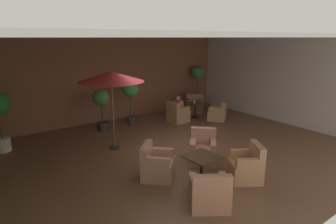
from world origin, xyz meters
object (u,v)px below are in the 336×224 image
(patio_umbrella_tall_red, at_px, (111,77))
(patron_blue_shirt, at_px, (178,105))
(armchair_front_right_north, at_px, (203,150))
(armchair_front_right_south, at_px, (209,194))
(armchair_front_left_east, at_px, (195,106))
(iced_drink_cup, at_px, (194,102))
(armchair_front_right_east, at_px, (157,165))
(cafe_table_front_left, at_px, (195,106))
(armchair_front_left_south, at_px, (177,114))
(potted_tree_right_corner, at_px, (197,81))
(cafe_table_front_right, at_px, (202,161))
(armchair_front_right_west, at_px, (247,167))
(potted_tree_mid_left, at_px, (101,103))
(armchair_front_left_north, at_px, (218,113))
(potted_tree_mid_right, at_px, (131,93))

(patio_umbrella_tall_red, bearing_deg, patron_blue_shirt, 18.60)
(armchair_front_right_north, distance_m, armchair_front_right_south, 2.23)
(armchair_front_left_east, bearing_deg, patio_umbrella_tall_red, -158.69)
(armchair_front_right_north, xyz_separation_m, iced_drink_cup, (2.77, 3.56, 0.37))
(armchair_front_right_north, distance_m, armchair_front_right_east, 1.58)
(cafe_table_front_left, bearing_deg, armchair_front_left_south, -177.66)
(armchair_front_right_north, distance_m, potted_tree_right_corner, 6.62)
(cafe_table_front_right, distance_m, armchair_front_right_east, 1.13)
(cafe_table_front_right, bearing_deg, potted_tree_right_corner, 49.45)
(armchair_front_right_east, bearing_deg, armchair_front_right_north, 0.90)
(cafe_table_front_right, xyz_separation_m, armchair_front_right_north, (0.78, 0.80, -0.19))
(armchair_front_left_east, bearing_deg, armchair_front_right_west, -119.94)
(potted_tree_mid_left, bearing_deg, armchair_front_left_north, -18.75)
(potted_tree_right_corner, distance_m, patron_blue_shirt, 2.85)
(cafe_table_front_right, xyz_separation_m, potted_tree_mid_left, (-0.37, 5.10, 0.52))
(armchair_front_right_south, relative_size, potted_tree_right_corner, 0.51)
(cafe_table_front_left, xyz_separation_m, armchair_front_left_south, (-1.00, -0.04, -0.19))
(cafe_table_front_right, bearing_deg, potted_tree_mid_right, 80.38)
(cafe_table_front_right, bearing_deg, patio_umbrella_tall_red, 104.34)
(patron_blue_shirt, bearing_deg, cafe_table_front_right, -121.33)
(cafe_table_front_right, relative_size, armchair_front_right_east, 0.75)
(potted_tree_mid_left, bearing_deg, cafe_table_front_left, -10.68)
(cafe_table_front_right, height_order, armchair_front_right_north, armchair_front_right_north)
(patron_blue_shirt, bearing_deg, potted_tree_mid_left, 165.31)
(cafe_table_front_left, distance_m, armchair_front_left_north, 1.03)
(armchair_front_right_east, distance_m, potted_tree_right_corner, 7.73)
(armchair_front_left_north, bearing_deg, armchair_front_left_south, 154.59)
(cafe_table_front_right, xyz_separation_m, potted_tree_right_corner, (4.98, 5.82, 0.81))
(cafe_table_front_left, distance_m, cafe_table_front_right, 5.64)
(patio_umbrella_tall_red, bearing_deg, armchair_front_left_east, 21.31)
(cafe_table_front_right, relative_size, armchair_front_right_west, 0.81)
(potted_tree_mid_left, bearing_deg, cafe_table_front_right, -85.80)
(armchair_front_right_north, distance_m, potted_tree_mid_right, 4.42)
(armchair_front_right_south, relative_size, potted_tree_mid_left, 0.67)
(armchair_front_right_east, height_order, potted_tree_right_corner, potted_tree_right_corner)
(potted_tree_mid_left, bearing_deg, armchair_front_right_north, -74.96)
(cafe_table_front_right, xyz_separation_m, potted_tree_mid_right, (0.87, 5.11, 0.77))
(cafe_table_front_right, bearing_deg, armchair_front_right_west, -33.16)
(armchair_front_right_west, xyz_separation_m, potted_tree_right_corner, (4.04, 6.43, 0.99))
(cafe_table_front_left, distance_m, armchair_front_right_south, 6.76)
(armchair_front_left_south, distance_m, patio_umbrella_tall_red, 4.07)
(armchair_front_left_south, distance_m, cafe_table_front_right, 5.03)
(potted_tree_mid_right, bearing_deg, armchair_front_left_east, 0.27)
(potted_tree_mid_left, relative_size, potted_tree_mid_right, 0.89)
(potted_tree_mid_left, height_order, patron_blue_shirt, potted_tree_mid_left)
(armchair_front_right_south, height_order, potted_tree_mid_right, potted_tree_mid_right)
(cafe_table_front_right, height_order, armchair_front_right_east, armchair_front_right_east)
(armchair_front_left_north, height_order, armchair_front_right_east, armchair_front_right_east)
(armchair_front_right_north, bearing_deg, armchair_front_right_south, -129.16)
(armchair_front_left_north, xyz_separation_m, armchair_front_right_east, (-4.99, -2.77, 0.02))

